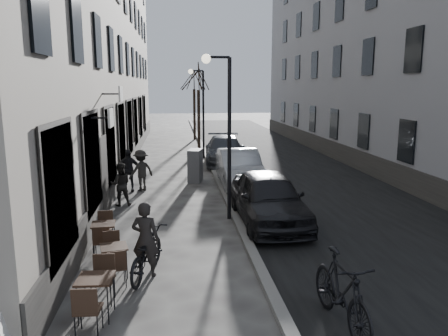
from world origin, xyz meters
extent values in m
plane|color=#3A3835|center=(0.00, 0.00, 0.00)|extent=(120.00, 120.00, 0.00)
cube|color=black|center=(3.85, 16.00, 0.00)|extent=(7.30, 60.00, 0.00)
cube|color=slate|center=(0.20, 16.00, 0.06)|extent=(0.25, 60.00, 0.12)
cube|color=#ACA090|center=(-6.00, 16.50, 8.00)|extent=(4.00, 35.00, 16.00)
cube|color=gray|center=(9.50, 16.50, 8.00)|extent=(4.00, 35.00, 16.00)
cylinder|color=black|center=(0.00, 6.00, 2.50)|extent=(0.12, 0.12, 5.00)
cylinder|color=black|center=(-0.35, 6.00, 5.00)|extent=(0.70, 0.08, 0.08)
sphere|color=#FFF2CC|center=(-0.70, 6.00, 4.95)|extent=(0.28, 0.28, 0.28)
cylinder|color=black|center=(0.00, 18.00, 2.50)|extent=(0.12, 0.12, 5.00)
cylinder|color=black|center=(-0.35, 18.00, 5.00)|extent=(0.70, 0.08, 0.08)
sphere|color=#FFF2CC|center=(-0.70, 18.00, 4.95)|extent=(0.28, 0.28, 0.28)
cylinder|color=black|center=(-0.10, 21.00, 1.95)|extent=(0.20, 0.20, 3.90)
cylinder|color=black|center=(-0.10, 27.00, 1.95)|extent=(0.20, 0.20, 3.90)
cube|color=black|center=(-3.15, 0.30, 0.75)|extent=(0.67, 0.67, 0.04)
cylinder|color=black|center=(-3.43, 0.05, 0.37)|extent=(0.02, 0.02, 0.73)
cylinder|color=black|center=(-2.90, 0.02, 0.37)|extent=(0.02, 0.02, 0.73)
cylinder|color=black|center=(-3.40, 0.58, 0.37)|extent=(0.02, 0.02, 0.73)
cylinder|color=black|center=(-2.87, 0.55, 0.37)|extent=(0.02, 0.02, 0.73)
cube|color=black|center=(-3.05, 2.05, 0.68)|extent=(0.68, 0.68, 0.04)
cylinder|color=black|center=(-3.24, 1.76, 0.33)|extent=(0.02, 0.02, 0.66)
cylinder|color=black|center=(-2.77, 1.87, 0.33)|extent=(0.02, 0.02, 0.66)
cylinder|color=black|center=(-3.34, 2.23, 0.33)|extent=(0.02, 0.02, 0.66)
cylinder|color=black|center=(-2.87, 2.34, 0.33)|extent=(0.02, 0.02, 0.66)
cube|color=black|center=(-3.53, 3.64, 0.71)|extent=(0.63, 0.63, 0.04)
cylinder|color=black|center=(-3.76, 3.38, 0.34)|extent=(0.02, 0.02, 0.69)
cylinder|color=black|center=(-3.26, 3.41, 0.34)|extent=(0.02, 0.02, 0.69)
cylinder|color=black|center=(-3.79, 3.87, 0.34)|extent=(0.02, 0.02, 0.69)
cylinder|color=black|center=(-3.30, 3.91, 0.34)|extent=(0.02, 0.02, 0.69)
cube|color=#5A5B5D|center=(-0.80, 11.59, 0.72)|extent=(0.74, 1.05, 1.43)
imported|color=black|center=(-2.36, 2.02, 0.52)|extent=(1.17, 2.08, 1.04)
imported|color=black|center=(-2.36, 2.02, 0.85)|extent=(0.70, 0.55, 1.70)
imported|color=black|center=(-3.60, 7.96, 0.77)|extent=(0.81, 0.67, 1.53)
imported|color=#2A2825|center=(-3.04, 10.15, 0.83)|extent=(1.23, 1.13, 1.66)
imported|color=black|center=(-3.54, 10.08, 0.85)|extent=(1.04, 0.54, 1.71)
imported|color=black|center=(1.14, 5.41, 0.80)|extent=(1.98, 4.71, 1.59)
imported|color=#9CA0A4|center=(1.00, 10.55, 0.76)|extent=(1.61, 4.60, 1.52)
imported|color=#34373D|center=(1.00, 15.89, 0.74)|extent=(2.42, 5.21, 1.47)
imported|color=black|center=(1.14, -0.53, 0.67)|extent=(0.78, 2.26, 1.34)
camera|label=1|loc=(-1.67, -7.25, 4.17)|focal=35.00mm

